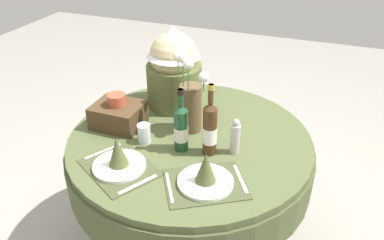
# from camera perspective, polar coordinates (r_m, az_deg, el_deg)

# --- Properties ---
(dining_table) EXTENTS (1.26, 1.26, 0.77)m
(dining_table) POSITION_cam_1_polar(r_m,az_deg,el_deg) (2.05, -0.31, -5.98)
(dining_table) COLOR #4C5633
(dining_table) RESTS_ON ground
(place_setting_left) EXTENTS (0.42, 0.40, 0.16)m
(place_setting_left) POSITION_cam_1_polar(r_m,az_deg,el_deg) (1.75, -10.81, -5.75)
(place_setting_left) COLOR #41492B
(place_setting_left) RESTS_ON dining_table
(place_setting_right) EXTENTS (0.43, 0.40, 0.16)m
(place_setting_right) POSITION_cam_1_polar(r_m,az_deg,el_deg) (1.64, 2.03, -8.18)
(place_setting_right) COLOR #41492B
(place_setting_right) RESTS_ON dining_table
(flower_vase) EXTENTS (0.21, 0.14, 0.42)m
(flower_vase) POSITION_cam_1_polar(r_m,az_deg,el_deg) (1.94, -0.28, 2.75)
(flower_vase) COLOR brown
(flower_vase) RESTS_ON dining_table
(wine_bottle_left) EXTENTS (0.07, 0.07, 0.32)m
(wine_bottle_left) POSITION_cam_1_polar(r_m,az_deg,el_deg) (1.80, -1.55, -1.11)
(wine_bottle_left) COLOR #194223
(wine_bottle_left) RESTS_ON dining_table
(wine_bottle_centre) EXTENTS (0.07, 0.07, 0.36)m
(wine_bottle_centre) POSITION_cam_1_polar(r_m,az_deg,el_deg) (1.77, 2.66, -1.26)
(wine_bottle_centre) COLOR #422814
(wine_bottle_centre) RESTS_ON dining_table
(tumbler_near_right) EXTENTS (0.06, 0.06, 0.10)m
(tumbler_near_right) POSITION_cam_1_polar(r_m,az_deg,el_deg) (1.91, -7.09, -1.98)
(tumbler_near_right) COLOR silver
(tumbler_near_right) RESTS_ON dining_table
(pepper_mill) EXTENTS (0.05, 0.05, 0.18)m
(pepper_mill) POSITION_cam_1_polar(r_m,az_deg,el_deg) (1.81, 6.40, -2.57)
(pepper_mill) COLOR #B7B2AD
(pepper_mill) RESTS_ON dining_table
(gift_tub_back_left) EXTENTS (0.31, 0.31, 0.47)m
(gift_tub_back_left) POSITION_cam_1_polar(r_m,az_deg,el_deg) (2.15, -2.70, 8.21)
(gift_tub_back_left) COLOR #566033
(gift_tub_back_left) RESTS_ON dining_table
(woven_basket_side_left) EXTENTS (0.25, 0.21, 0.18)m
(woven_basket_side_left) POSITION_cam_1_polar(r_m,az_deg,el_deg) (2.06, -10.86, 0.91)
(woven_basket_side_left) COLOR #47331E
(woven_basket_side_left) RESTS_ON dining_table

